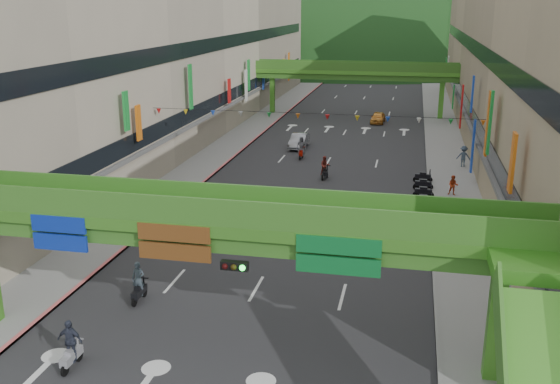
# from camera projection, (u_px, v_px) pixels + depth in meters

# --- Properties ---
(road_slab) EXTENTS (18.00, 140.00, 0.02)m
(road_slab) POSITION_uv_depth(u_px,v_px,m) (341.00, 139.00, 68.01)
(road_slab) COLOR #28282B
(road_slab) RESTS_ON ground
(sidewalk_left) EXTENTS (4.00, 140.00, 0.15)m
(sidewalk_left) POSITION_uv_depth(u_px,v_px,m) (243.00, 135.00, 70.17)
(sidewalk_left) COLOR gray
(sidewalk_left) RESTS_ON ground
(sidewalk_right) EXTENTS (4.00, 140.00, 0.15)m
(sidewalk_right) POSITION_uv_depth(u_px,v_px,m) (444.00, 143.00, 65.81)
(sidewalk_right) COLOR gray
(sidewalk_right) RESTS_ON ground
(curb_left) EXTENTS (0.20, 140.00, 0.18)m
(curb_left) POSITION_uv_depth(u_px,v_px,m) (260.00, 135.00, 69.79)
(curb_left) COLOR #CC5959
(curb_left) RESTS_ON ground
(curb_right) EXTENTS (0.20, 140.00, 0.18)m
(curb_right) POSITION_uv_depth(u_px,v_px,m) (426.00, 142.00, 66.18)
(curb_right) COLOR gray
(curb_right) RESTS_ON ground
(building_row_left) EXTENTS (12.80, 95.00, 19.00)m
(building_row_left) POSITION_uv_depth(u_px,v_px,m) (173.00, 48.00, 69.02)
(building_row_left) COLOR #9E937F
(building_row_left) RESTS_ON ground
(building_row_right) EXTENTS (12.80, 95.00, 19.00)m
(building_row_right) POSITION_uv_depth(u_px,v_px,m) (534.00, 54.00, 61.51)
(building_row_right) COLOR gray
(building_row_right) RESTS_ON ground
(overpass_near) EXTENTS (28.00, 12.27, 7.10)m
(overpass_near) POSITION_uv_depth(u_px,v_px,m) (237.00, 243.00, 24.54)
(overpass_near) COLOR #4C9E2D
(overpass_near) RESTS_ON ground
(overpass_far) EXTENTS (28.00, 2.20, 7.10)m
(overpass_far) POSITION_uv_depth(u_px,v_px,m) (355.00, 75.00, 80.49)
(overpass_far) COLOR #4C9E2D
(overpass_far) RESTS_ON ground
(hill_left) EXTENTS (168.00, 140.00, 112.00)m
(hill_left) POSITION_uv_depth(u_px,v_px,m) (333.00, 57.00, 173.97)
(hill_left) COLOR #1C4419
(hill_left) RESTS_ON ground
(hill_right) EXTENTS (208.00, 176.00, 128.00)m
(hill_right) POSITION_uv_depth(u_px,v_px,m) (475.00, 54.00, 184.77)
(hill_right) COLOR #1C4419
(hill_right) RESTS_ON ground
(bunting_string) EXTENTS (26.00, 0.36, 0.47)m
(bunting_string) POSITION_uv_depth(u_px,v_px,m) (313.00, 117.00, 47.56)
(bunting_string) COLOR black
(bunting_string) RESTS_ON ground
(scooter_rider_near) EXTENTS (0.66, 1.60, 2.11)m
(scooter_rider_near) POSITION_uv_depth(u_px,v_px,m) (139.00, 283.00, 30.78)
(scooter_rider_near) COLOR black
(scooter_rider_near) RESTS_ON ground
(scooter_rider_mid) EXTENTS (0.92, 1.57, 1.98)m
(scooter_rider_mid) POSITION_uv_depth(u_px,v_px,m) (325.00, 167.00, 52.49)
(scooter_rider_mid) COLOR black
(scooter_rider_mid) RESTS_ON ground
(scooter_rider_left) EXTENTS (1.06, 1.60, 2.16)m
(scooter_rider_left) POSITION_uv_depth(u_px,v_px,m) (70.00, 344.00, 25.08)
(scooter_rider_left) COLOR gray
(scooter_rider_left) RESTS_ON ground
(scooter_rider_far) EXTENTS (0.92, 1.60, 2.15)m
(scooter_rider_far) POSITION_uv_depth(u_px,v_px,m) (301.00, 148.00, 59.26)
(scooter_rider_far) COLOR #860E03
(scooter_rider_far) RESTS_ON ground
(parked_scooter_row) EXTENTS (1.60, 9.36, 1.08)m
(parked_scooter_row) POSITION_uv_depth(u_px,v_px,m) (423.00, 192.00, 47.42)
(parked_scooter_row) COLOR black
(parked_scooter_row) RESTS_ON ground
(car_silver) EXTENTS (1.55, 4.44, 1.46)m
(car_silver) POSITION_uv_depth(u_px,v_px,m) (299.00, 141.00, 63.89)
(car_silver) COLOR #94969B
(car_silver) RESTS_ON ground
(car_yellow) EXTENTS (1.84, 4.05, 1.35)m
(car_yellow) POSITION_uv_depth(u_px,v_px,m) (378.00, 118.00, 77.19)
(car_yellow) COLOR gold
(car_yellow) RESTS_ON ground
(pedestrian_red) EXTENTS (0.80, 0.66, 1.54)m
(pedestrian_red) POSITION_uv_depth(u_px,v_px,m) (453.00, 187.00, 47.66)
(pedestrian_red) COLOR #A93413
(pedestrian_red) RESTS_ON ground
(pedestrian_dark) EXTENTS (0.95, 0.40, 1.62)m
(pedestrian_dark) POSITION_uv_depth(u_px,v_px,m) (516.00, 339.00, 26.03)
(pedestrian_dark) COLOR black
(pedestrian_dark) RESTS_ON ground
(pedestrian_blue) EXTENTS (0.97, 0.71, 1.89)m
(pedestrian_blue) POSITION_uv_depth(u_px,v_px,m) (463.00, 158.00, 55.95)
(pedestrian_blue) COLOR #324150
(pedestrian_blue) RESTS_ON ground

